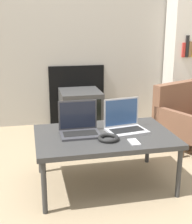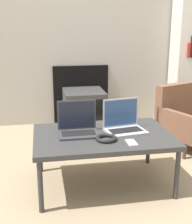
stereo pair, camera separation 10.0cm
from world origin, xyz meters
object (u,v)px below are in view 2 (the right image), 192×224
(headphones, at_px, (106,138))
(tv, at_px, (84,110))
(laptop_left, at_px, (78,126))
(phone, at_px, (132,143))
(laptop_right, at_px, (124,124))

(headphones, height_order, tv, tv)
(laptop_left, bearing_deg, headphones, -44.62)
(phone, bearing_deg, laptop_left, 142.22)
(laptop_right, distance_m, phone, 0.28)
(laptop_left, relative_size, tv, 0.59)
(tv, bearing_deg, laptop_left, -99.89)
(headphones, height_order, phone, headphones)
(laptop_right, bearing_deg, headphones, -144.08)
(laptop_left, bearing_deg, tv, 79.86)
(phone, bearing_deg, headphones, 151.17)
(laptop_left, height_order, tv, laptop_left)
(headphones, distance_m, tv, 1.51)
(headphones, distance_m, phone, 0.19)
(laptop_left, distance_m, tv, 1.36)
(laptop_right, bearing_deg, tv, 86.84)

